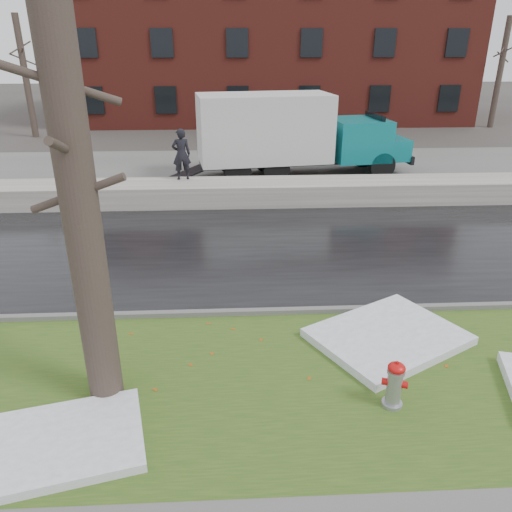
{
  "coord_description": "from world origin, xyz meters",
  "views": [
    {
      "loc": [
        -0.72,
        -7.92,
        5.25
      ],
      "look_at": [
        -0.23,
        1.78,
        1.0
      ],
      "focal_mm": 35.0,
      "sensor_mm": 36.0,
      "label": 1
    }
  ],
  "objects_px": {
    "tree": "(79,198)",
    "box_truck": "(290,134)",
    "fire_hydrant": "(395,382)",
    "worker": "(181,154)"
  },
  "relations": [
    {
      "from": "fire_hydrant",
      "to": "box_truck",
      "type": "relative_size",
      "value": 0.08
    },
    {
      "from": "box_truck",
      "to": "tree",
      "type": "bearing_deg",
      "value": -115.93
    },
    {
      "from": "fire_hydrant",
      "to": "worker",
      "type": "distance_m",
      "value": 11.83
    },
    {
      "from": "fire_hydrant",
      "to": "box_truck",
      "type": "height_order",
      "value": "box_truck"
    },
    {
      "from": "fire_hydrant",
      "to": "box_truck",
      "type": "xyz_separation_m",
      "value": [
        -0.03,
        14.1,
        1.27
      ]
    },
    {
      "from": "fire_hydrant",
      "to": "tree",
      "type": "bearing_deg",
      "value": -167.29
    },
    {
      "from": "fire_hydrant",
      "to": "worker",
      "type": "height_order",
      "value": "worker"
    },
    {
      "from": "fire_hydrant",
      "to": "tree",
      "type": "relative_size",
      "value": 0.13
    },
    {
      "from": "box_truck",
      "to": "worker",
      "type": "xyz_separation_m",
      "value": [
        -4.06,
        -3.06,
        -0.13
      ]
    },
    {
      "from": "tree",
      "to": "box_truck",
      "type": "bearing_deg",
      "value": 72.02
    }
  ]
}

